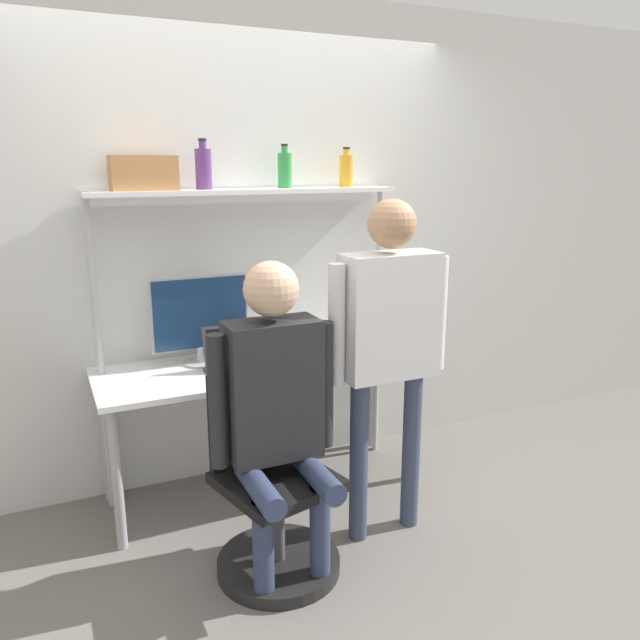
{
  "coord_description": "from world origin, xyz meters",
  "views": [
    {
      "loc": [
        -1.05,
        -2.73,
        1.81
      ],
      "look_at": [
        0.11,
        -0.19,
        1.1
      ],
      "focal_mm": 35.0,
      "sensor_mm": 36.0,
      "label": 1
    }
  ],
  "objects_px": {
    "monitor": "(201,317)",
    "person_seated": "(276,398)",
    "laptop": "(239,359)",
    "person_standing": "(389,328)",
    "bottle_purple": "(203,168)",
    "bottle_amber": "(346,170)",
    "storage_box": "(143,173)",
    "cell_phone": "(292,366)",
    "office_chair": "(273,511)",
    "bottle_green": "(285,169)"
  },
  "relations": [
    {
      "from": "monitor",
      "to": "person_seated",
      "type": "height_order",
      "value": "person_seated"
    },
    {
      "from": "laptop",
      "to": "monitor",
      "type": "bearing_deg",
      "value": 125.2
    },
    {
      "from": "person_seated",
      "to": "person_standing",
      "type": "height_order",
      "value": "person_standing"
    },
    {
      "from": "person_standing",
      "to": "bottle_purple",
      "type": "xyz_separation_m",
      "value": [
        -0.64,
        0.82,
        0.72
      ]
    },
    {
      "from": "person_standing",
      "to": "bottle_purple",
      "type": "distance_m",
      "value": 1.26
    },
    {
      "from": "bottle_purple",
      "to": "bottle_amber",
      "type": "distance_m",
      "value": 0.82
    },
    {
      "from": "monitor",
      "to": "person_seated",
      "type": "distance_m",
      "value": 0.88
    },
    {
      "from": "person_standing",
      "to": "bottle_amber",
      "type": "bearing_deg",
      "value": 77.29
    },
    {
      "from": "laptop",
      "to": "bottle_purple",
      "type": "relative_size",
      "value": 1.36
    },
    {
      "from": "person_standing",
      "to": "storage_box",
      "type": "bearing_deg",
      "value": 138.88
    },
    {
      "from": "storage_box",
      "to": "bottle_amber",
      "type": "bearing_deg",
      "value": 0.0
    },
    {
      "from": "person_seated",
      "to": "storage_box",
      "type": "relative_size",
      "value": 4.44
    },
    {
      "from": "cell_phone",
      "to": "storage_box",
      "type": "relative_size",
      "value": 0.47
    },
    {
      "from": "cell_phone",
      "to": "storage_box",
      "type": "distance_m",
      "value": 1.24
    },
    {
      "from": "office_chair",
      "to": "storage_box",
      "type": "height_order",
      "value": "storage_box"
    },
    {
      "from": "laptop",
      "to": "bottle_green",
      "type": "relative_size",
      "value": 1.49
    },
    {
      "from": "laptop",
      "to": "person_standing",
      "type": "height_order",
      "value": "person_standing"
    },
    {
      "from": "monitor",
      "to": "bottle_amber",
      "type": "distance_m",
      "value": 1.17
    },
    {
      "from": "storage_box",
      "to": "laptop",
      "type": "bearing_deg",
      "value": -32.62
    },
    {
      "from": "laptop",
      "to": "cell_phone",
      "type": "bearing_deg",
      "value": -11.69
    },
    {
      "from": "laptop",
      "to": "bottle_amber",
      "type": "height_order",
      "value": "bottle_amber"
    },
    {
      "from": "monitor",
      "to": "cell_phone",
      "type": "height_order",
      "value": "monitor"
    },
    {
      "from": "cell_phone",
      "to": "person_standing",
      "type": "relative_size",
      "value": 0.09
    },
    {
      "from": "monitor",
      "to": "person_seated",
      "type": "relative_size",
      "value": 0.37
    },
    {
      "from": "laptop",
      "to": "storage_box",
      "type": "height_order",
      "value": "storage_box"
    },
    {
      "from": "bottle_green",
      "to": "bottle_purple",
      "type": "xyz_separation_m",
      "value": [
        -0.45,
        0.0,
        0.01
      ]
    },
    {
      "from": "monitor",
      "to": "storage_box",
      "type": "bearing_deg",
      "value": 169.94
    },
    {
      "from": "office_chair",
      "to": "cell_phone",
      "type": "bearing_deg",
      "value": 59.61
    },
    {
      "from": "laptop",
      "to": "bottle_purple",
      "type": "distance_m",
      "value": 1.0
    },
    {
      "from": "cell_phone",
      "to": "office_chair",
      "type": "distance_m",
      "value": 0.8
    },
    {
      "from": "cell_phone",
      "to": "laptop",
      "type": "bearing_deg",
      "value": 168.31
    },
    {
      "from": "bottle_green",
      "to": "laptop",
      "type": "bearing_deg",
      "value": -146.29
    },
    {
      "from": "monitor",
      "to": "storage_box",
      "type": "distance_m",
      "value": 0.79
    },
    {
      "from": "bottle_purple",
      "to": "storage_box",
      "type": "bearing_deg",
      "value": 180.0
    },
    {
      "from": "bottle_amber",
      "to": "laptop",
      "type": "bearing_deg",
      "value": -161.72
    },
    {
      "from": "monitor",
      "to": "bottle_green",
      "type": "bearing_deg",
      "value": 4.77
    },
    {
      "from": "office_chair",
      "to": "bottle_purple",
      "type": "xyz_separation_m",
      "value": [
        -0.03,
        0.86,
        1.5
      ]
    },
    {
      "from": "person_standing",
      "to": "storage_box",
      "type": "xyz_separation_m",
      "value": [
        -0.94,
        0.82,
        0.7
      ]
    },
    {
      "from": "person_standing",
      "to": "monitor",
      "type": "bearing_deg",
      "value": 131.97
    },
    {
      "from": "office_chair",
      "to": "bottle_purple",
      "type": "height_order",
      "value": "bottle_purple"
    },
    {
      "from": "laptop",
      "to": "bottle_purple",
      "type": "xyz_separation_m",
      "value": [
        -0.08,
        0.25,
        0.96
      ]
    },
    {
      "from": "person_standing",
      "to": "bottle_green",
      "type": "height_order",
      "value": "bottle_green"
    },
    {
      "from": "bottle_amber",
      "to": "storage_box",
      "type": "distance_m",
      "value": 1.12
    },
    {
      "from": "storage_box",
      "to": "bottle_purple",
      "type": "bearing_deg",
      "value": 0.0
    },
    {
      "from": "bottle_green",
      "to": "monitor",
      "type": "bearing_deg",
      "value": -175.23
    },
    {
      "from": "person_seated",
      "to": "bottle_purple",
      "type": "distance_m",
      "value": 1.3
    },
    {
      "from": "person_seated",
      "to": "monitor",
      "type": "bearing_deg",
      "value": 96.76
    },
    {
      "from": "monitor",
      "to": "bottle_purple",
      "type": "height_order",
      "value": "bottle_purple"
    },
    {
      "from": "cell_phone",
      "to": "bottle_purple",
      "type": "relative_size",
      "value": 0.59
    },
    {
      "from": "bottle_amber",
      "to": "bottle_green",
      "type": "bearing_deg",
      "value": 180.0
    }
  ]
}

